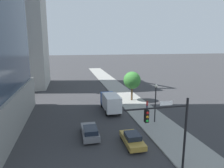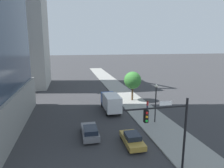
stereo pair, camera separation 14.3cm
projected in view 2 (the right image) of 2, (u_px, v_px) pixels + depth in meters
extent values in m
cube|color=gray|center=(139.00, 108.00, 35.19)|extent=(5.26, 120.00, 0.15)
cube|color=#B2AFA8|center=(18.00, 18.00, 50.58)|extent=(13.35, 14.62, 35.56)
cylinder|color=black|center=(185.00, 135.00, 17.36)|extent=(0.20, 0.20, 6.58)
cylinder|color=black|center=(156.00, 108.00, 16.26)|extent=(5.61, 0.14, 0.14)
cube|color=black|center=(146.00, 116.00, 16.21)|extent=(0.32, 0.36, 1.05)
sphere|color=red|center=(147.00, 113.00, 15.96)|extent=(0.22, 0.22, 0.22)
sphere|color=orange|center=(147.00, 117.00, 16.03)|extent=(0.22, 0.22, 0.22)
sphere|color=green|center=(147.00, 121.00, 16.10)|extent=(0.22, 0.22, 0.22)
cube|color=white|center=(166.00, 103.00, 16.37)|extent=(1.10, 0.04, 0.36)
cylinder|color=black|center=(155.00, 105.00, 28.27)|extent=(0.16, 0.16, 5.14)
sphere|color=silver|center=(156.00, 86.00, 27.73)|extent=(0.44, 0.44, 0.44)
cylinder|color=brown|center=(132.00, 93.00, 39.78)|extent=(0.36, 0.36, 2.76)
sphere|color=#387F33|center=(133.00, 80.00, 39.26)|extent=(3.41, 3.41, 3.41)
cube|color=slate|center=(90.00, 132.00, 24.47)|extent=(1.90, 4.71, 0.66)
cube|color=#19212D|center=(90.00, 130.00, 23.59)|extent=(1.59, 2.30, 0.54)
cylinder|color=black|center=(82.00, 129.00, 25.89)|extent=(0.22, 0.62, 0.62)
cylinder|color=black|center=(95.00, 128.00, 26.23)|extent=(0.22, 0.62, 0.62)
cylinder|color=black|center=(84.00, 141.00, 22.82)|extent=(0.22, 0.62, 0.62)
cylinder|color=black|center=(99.00, 139.00, 23.16)|extent=(0.22, 0.62, 0.62)
cube|color=#AD8938|center=(132.00, 140.00, 22.42)|extent=(1.86, 4.41, 0.57)
cube|color=#19212D|center=(132.00, 136.00, 22.21)|extent=(1.56, 1.93, 0.55)
cylinder|color=black|center=(122.00, 137.00, 23.74)|extent=(0.22, 0.67, 0.67)
cylinder|color=black|center=(135.00, 135.00, 24.07)|extent=(0.22, 0.67, 0.67)
cylinder|color=black|center=(129.00, 150.00, 20.86)|extent=(0.22, 0.67, 0.67)
cylinder|color=black|center=(144.00, 148.00, 21.20)|extent=(0.22, 0.67, 0.67)
cube|color=#1E4799|center=(108.00, 98.00, 35.87)|extent=(2.35, 1.86, 2.06)
cube|color=white|center=(112.00, 103.00, 32.59)|extent=(2.35, 4.62, 2.43)
cylinder|color=black|center=(102.00, 105.00, 35.88)|extent=(0.30, 0.95, 0.95)
cylinder|color=black|center=(114.00, 104.00, 36.31)|extent=(0.30, 0.95, 0.95)
cylinder|color=black|center=(107.00, 113.00, 31.52)|extent=(0.30, 0.95, 0.95)
cylinder|color=black|center=(120.00, 112.00, 31.95)|extent=(0.30, 0.95, 0.95)
cylinder|color=#38334C|center=(147.00, 108.00, 33.68)|extent=(0.28, 0.28, 0.89)
cylinder|color=red|center=(147.00, 103.00, 33.53)|extent=(0.34, 0.34, 0.68)
sphere|color=brown|center=(148.00, 101.00, 33.44)|extent=(0.24, 0.24, 0.24)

